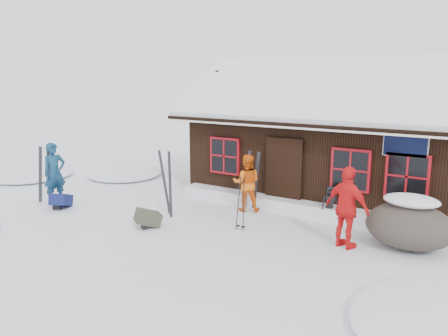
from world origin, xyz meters
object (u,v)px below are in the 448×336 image
(skier_teal, at_px, (55,173))
(skier_crouched, at_px, (330,203))
(backpack_blue, at_px, (61,203))
(skier_orange_left, at_px, (247,183))
(ski_poles, at_px, (241,204))
(skier_orange_right, at_px, (347,208))
(backpack_olive, at_px, (148,221))
(ski_pair_left, at_px, (45,176))
(boulder, at_px, (409,225))

(skier_teal, relative_size, skier_crouched, 1.99)
(skier_teal, relative_size, backpack_blue, 3.02)
(skier_orange_left, relative_size, ski_poles, 1.17)
(skier_orange_right, distance_m, backpack_olive, 4.90)
(skier_crouched, height_order, backpack_blue, skier_crouched)
(skier_orange_right, height_order, ski_pair_left, skier_orange_right)
(ski_pair_left, bearing_deg, skier_orange_left, 2.53)
(backpack_olive, bearing_deg, skier_orange_right, 50.45)
(ski_pair_left, relative_size, backpack_blue, 2.87)
(skier_orange_left, bearing_deg, boulder, 146.30)
(skier_orange_left, xyz_separation_m, skier_crouched, (2.28, 0.47, -0.35))
(ski_pair_left, height_order, backpack_olive, ski_pair_left)
(ski_pair_left, bearing_deg, backpack_blue, -32.80)
(skier_crouched, height_order, backpack_olive, skier_crouched)
(skier_crouched, relative_size, boulder, 0.49)
(ski_poles, bearing_deg, skier_orange_left, 114.18)
(boulder, relative_size, backpack_blue, 3.08)
(skier_orange_left, height_order, boulder, skier_orange_left)
(ski_pair_left, distance_m, ski_poles, 6.33)
(skier_orange_right, distance_m, boulder, 1.43)
(backpack_olive, bearing_deg, ski_pair_left, -146.19)
(skier_teal, height_order, backpack_blue, skier_teal)
(skier_orange_right, bearing_deg, skier_orange_left, -1.10)
(skier_teal, bearing_deg, backpack_olive, -79.74)
(skier_orange_right, distance_m, ski_poles, 2.60)
(skier_teal, height_order, ski_pair_left, skier_teal)
(backpack_blue, bearing_deg, skier_crouched, -3.46)
(backpack_olive, bearing_deg, skier_orange_left, 95.42)
(backpack_blue, bearing_deg, skier_teal, 126.62)
(boulder, bearing_deg, skier_orange_right, -149.99)
(skier_orange_left, distance_m, skier_orange_right, 3.46)
(skier_orange_right, distance_m, backpack_blue, 8.06)
(skier_crouched, height_order, ski_pair_left, ski_pair_left)
(backpack_blue, bearing_deg, skier_orange_right, -17.48)
(boulder, relative_size, backpack_olive, 3.11)
(skier_orange_left, xyz_separation_m, skier_orange_right, (3.23, -1.24, 0.11))
(skier_crouched, bearing_deg, skier_orange_left, 155.84)
(skier_orange_left, bearing_deg, backpack_olive, 34.12)
(skier_orange_right, height_order, backpack_blue, skier_orange_right)
(ski_poles, bearing_deg, skier_teal, -170.71)
(skier_crouched, relative_size, backpack_blue, 1.52)
(skier_orange_left, bearing_deg, ski_pair_left, -2.56)
(boulder, xyz_separation_m, ski_pair_left, (-10.01, -1.95, 0.27))
(skier_teal, distance_m, skier_orange_right, 8.52)
(backpack_olive, bearing_deg, skier_crouched, 73.81)
(skier_teal, xyz_separation_m, boulder, (9.64, 1.87, -0.37))
(skier_orange_right, height_order, ski_poles, skier_orange_right)
(skier_crouched, bearing_deg, skier_teal, 165.32)
(skier_orange_left, height_order, skier_crouched, skier_orange_left)
(skier_crouched, relative_size, backpack_olive, 1.54)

